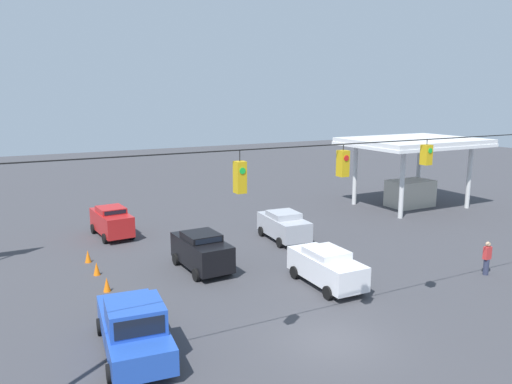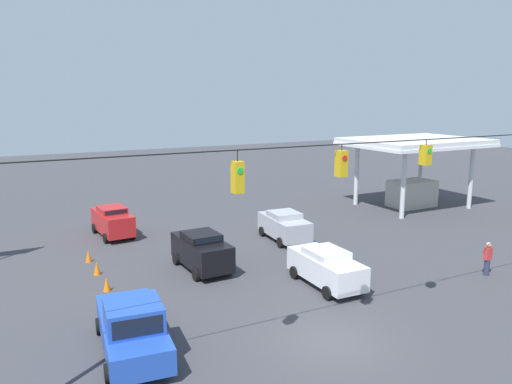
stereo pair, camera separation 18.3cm
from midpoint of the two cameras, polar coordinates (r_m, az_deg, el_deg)
ground_plane at (r=19.97m, az=8.78°, el=-16.48°), size 140.00×140.00×0.00m
overhead_signal_span at (r=17.91m, az=9.55°, el=-2.52°), size 23.92×0.38×8.06m
sedan_silver_oncoming_far at (r=32.05m, az=3.42°, el=-3.82°), size 2.36×4.39×1.86m
sedan_white_crossing_near at (r=24.79m, az=8.20°, el=-8.45°), size 2.09×4.61×1.84m
sedan_black_withflow_mid at (r=26.83m, az=-6.05°, el=-6.66°), size 2.19×4.40×2.03m
pickup_truck_blue_parked_shoulder at (r=19.06m, az=-13.68°, el=-14.80°), size 2.72×5.74×2.12m
sedan_red_withflow_far at (r=34.18m, az=-15.92°, el=-3.19°), size 2.22×4.37×1.98m
traffic_cone_nearest at (r=20.91m, az=-13.92°, el=-14.30°), size 0.35×0.35×0.70m
traffic_cone_second at (r=22.86m, az=-15.64°, el=-12.12°), size 0.35×0.35×0.70m
traffic_cone_third at (r=25.09m, az=-16.49°, el=-10.05°), size 0.35×0.35×0.70m
traffic_cone_fourth at (r=27.40m, az=-17.54°, el=-8.31°), size 0.35×0.35×0.70m
traffic_cone_fifth at (r=29.53m, az=-18.43°, el=-6.95°), size 0.35×0.35×0.70m
gas_station at (r=43.14m, az=17.72°, el=3.79°), size 10.56×7.95×5.68m
pedestrian at (r=28.55m, az=25.11°, el=-6.90°), size 0.40×0.28×1.78m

